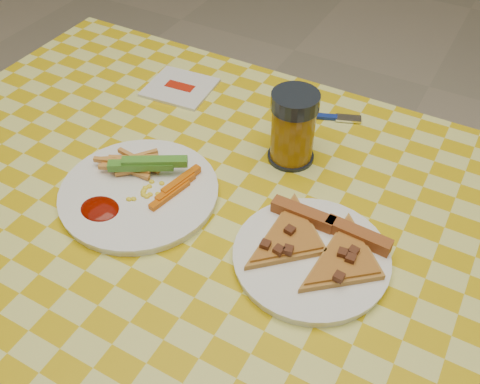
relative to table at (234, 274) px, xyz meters
The scene contains 8 objects.
table is the anchor object (origin of this frame).
plate_left 0.19m from the table, behind, with size 0.24×0.24×0.01m, color white.
plate_right 0.14m from the table, 12.29° to the left, with size 0.21×0.21×0.01m, color white.
fries_veggies 0.21m from the table, behind, with size 0.18×0.17×0.04m.
pizza_slices 0.15m from the table, 18.67° to the left, with size 0.20×0.19×0.02m.
drink_glass 0.25m from the table, 92.51° to the left, with size 0.08×0.08×0.13m.
napkin 0.42m from the table, 134.39° to the left, with size 0.13×0.12×0.01m.
fork 0.35m from the table, 90.94° to the left, with size 0.14×0.07×0.01m.
Camera 1 is at (0.25, -0.43, 1.34)m, focal length 40.00 mm.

